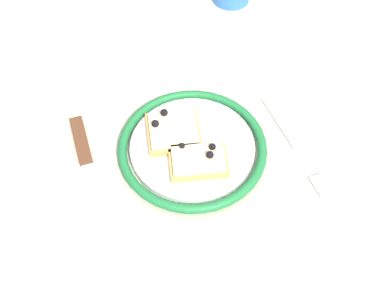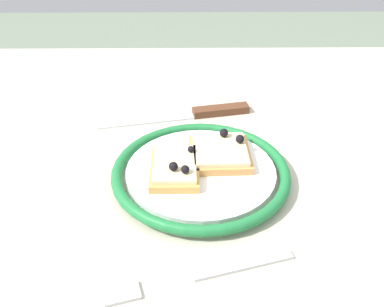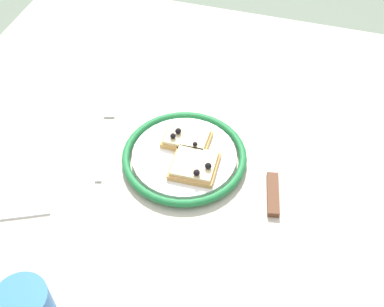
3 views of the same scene
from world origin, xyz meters
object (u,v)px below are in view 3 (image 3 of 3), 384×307
at_px(pizza_slice_near, 195,165).
at_px(knife, 272,180).
at_px(plate, 184,157).
at_px(fork, 105,140).
at_px(pizza_slice_far, 186,138).
at_px(dining_table, 169,170).
at_px(napkin, 10,190).

distance_m(pizza_slice_near, knife, 0.14).
xyz_separation_m(plate, fork, (-0.16, 0.01, -0.01)).
bearing_deg(fork, plate, -1.87).
distance_m(pizza_slice_far, knife, 0.18).
xyz_separation_m(knife, fork, (-0.33, 0.01, -0.00)).
bearing_deg(plate, pizza_slice_far, 99.95).
bearing_deg(plate, dining_table, 136.48).
relative_size(dining_table, pizza_slice_near, 11.67).
relative_size(pizza_slice_far, knife, 0.36).
relative_size(pizza_slice_near, knife, 0.35).
bearing_deg(plate, napkin, -150.63).
distance_m(dining_table, pizza_slice_far, 0.13).
height_order(pizza_slice_far, napkin, pizza_slice_far).
bearing_deg(knife, fork, 178.35).
bearing_deg(pizza_slice_near, fork, 170.54).
bearing_deg(fork, dining_table, 19.43).
distance_m(knife, napkin, 0.46).
height_order(plate, knife, plate).
distance_m(plate, knife, 0.17).
bearing_deg(dining_table, knife, -13.05).
xyz_separation_m(plate, pizza_slice_near, (0.03, -0.03, 0.01)).
height_order(dining_table, napkin, napkin).
distance_m(plate, pizza_slice_far, 0.04).
bearing_deg(pizza_slice_far, napkin, -145.08).
height_order(dining_table, fork, fork).
distance_m(knife, fork, 0.33).
relative_size(knife, napkin, 1.68).
xyz_separation_m(knife, napkin, (-0.44, -0.15, -0.00)).
distance_m(dining_table, knife, 0.24).
bearing_deg(knife, napkin, -161.16).
distance_m(fork, napkin, 0.20).
height_order(pizza_slice_far, fork, pizza_slice_far).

